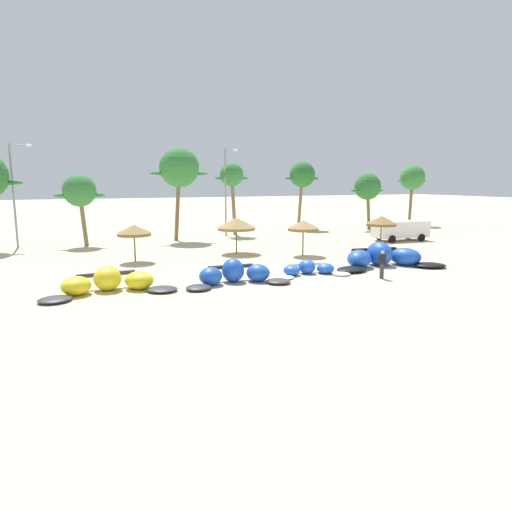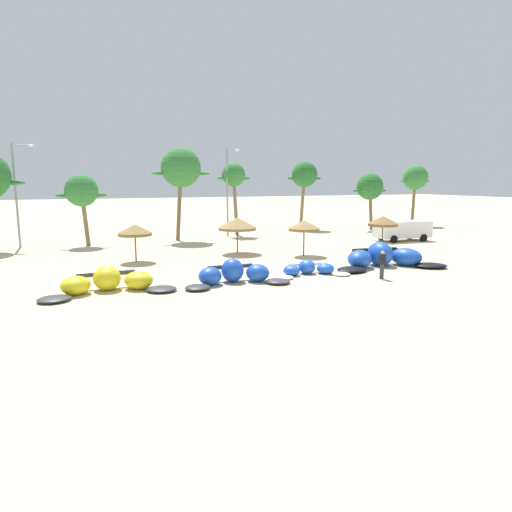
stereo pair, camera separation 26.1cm
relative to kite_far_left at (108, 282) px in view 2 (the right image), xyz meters
The scene contains 19 objects.
ground_plane 11.23m from the kite_far_left, ahead, with size 260.00×260.00×0.00m, color beige.
kite_far_left is the anchor object (origin of this frame).
kite_left 6.56m from the kite_far_left, ahead, with size 6.09×2.93×1.31m.
kite_left_of_center 11.40m from the kite_far_left, ahead, with size 4.87×2.48×0.85m.
kite_center 17.12m from the kite_far_left, ahead, with size 7.87×4.23×1.56m.
beach_umbrella_near_van 8.77m from the kite_far_left, 72.90° to the left, with size 2.38×2.38×2.59m.
beach_umbrella_middle 13.79m from the kite_far_left, 41.14° to the left, with size 3.03×3.03×2.76m.
beach_umbrella_near_palms 15.78m from the kite_far_left, 22.61° to the left, with size 2.41×2.41×2.64m.
beach_umbrella_outermost 23.56m from the kite_far_left, 17.32° to the left, with size 2.57×2.57×2.67m.
parked_van 28.74m from the kite_far_left, 20.31° to the left, with size 5.33×2.50×1.84m.
person_near_kites 14.93m from the kite_far_left, 11.16° to the right, with size 0.36×0.24×1.62m.
palm_left 18.55m from the kite_far_left, 91.39° to the left, with size 4.13×2.75×6.11m.
palm_left_of_gap 21.06m from the kite_far_left, 65.79° to the left, with size 5.50×3.67×8.59m.
palm_center_left 25.44m from the kite_far_left, 55.25° to the left, with size 3.61×2.41×7.38m.
palm_center_right 33.39m from the kite_far_left, 44.02° to the left, with size 4.40×2.93×7.74m.
palm_right_of_gap 35.79m from the kite_far_left, 32.45° to the left, with size 4.48×2.99×6.41m.
palm_right 44.45m from the kite_far_left, 29.12° to the left, with size 4.60×3.07×7.51m.
lamppost_west 20.29m from the kite_far_left, 105.66° to the left, with size 1.77×0.24×8.57m.
lamppost_west_center 24.29m from the kite_far_left, 55.98° to the left, with size 1.46×0.24×8.72m.
Camera 2 is at (-12.88, -22.98, 5.49)m, focal length 31.64 mm.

